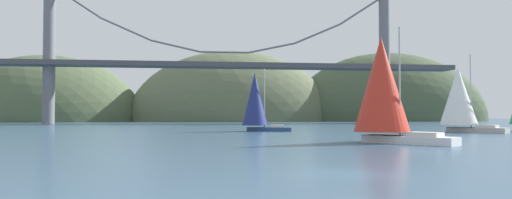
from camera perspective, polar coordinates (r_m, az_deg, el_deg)
name	(u,v)px	position (r m, az deg, el deg)	size (l,w,h in m)	color
ground_plane	(351,174)	(19.84, 11.84, -9.14)	(360.00, 360.00, 0.00)	#385670
headland_right	(388,120)	(167.36, 16.20, -2.54)	(71.03, 44.00, 47.68)	#425138
headland_left	(46,121)	(161.13, -24.77, -2.48)	(60.62, 44.00, 42.48)	#4C5B3D
headland_center	(233,121)	(154.04, -2.95, -2.68)	(69.42, 44.00, 47.12)	#5B6647
suspension_bridge	(225,62)	(114.51, -3.96, 4.76)	(119.87, 6.00, 33.69)	slate
sailboat_white_mainsail	(460,98)	(67.56, 24.15, 0.16)	(8.07, 8.79, 10.44)	#B7B2A8
sailboat_navy_sail	(256,101)	(64.52, -0.02, -0.16)	(7.27, 4.13, 8.92)	navy
sailboat_scarlet_sail	(383,87)	(41.38, 15.64, 1.48)	(8.33, 9.02, 9.96)	white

